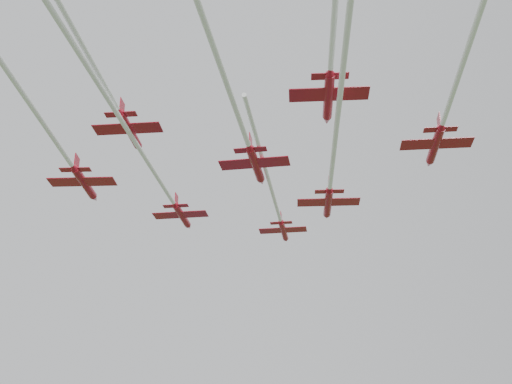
{
  "coord_description": "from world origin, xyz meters",
  "views": [
    {
      "loc": [
        -2.65,
        -79.77,
        11.41
      ],
      "look_at": [
        3.31,
        5.23,
        50.07
      ],
      "focal_mm": 45.0,
      "sensor_mm": 36.0,
      "label": 1
    }
  ],
  "objects": [
    {
      "name": "jet_row3_left",
      "position": [
        -23.72,
        -12.47,
        50.89
      ],
      "size": [
        12.42,
        69.11,
        2.88
      ],
      "rotation": [
        0.0,
        0.0,
        -0.12
      ],
      "color": "#B11125"
    },
    {
      "name": "jet_row4_left",
      "position": [
        -15.56,
        -25.8,
        50.11
      ],
      "size": [
        12.81,
        55.98,
        2.46
      ],
      "rotation": [
        0.0,
        0.0,
        -0.17
      ],
      "color": "#B11125"
    },
    {
      "name": "jet_row3_mid",
      "position": [
        0.6,
        -11.14,
        50.91
      ],
      "size": [
        14.24,
        46.02,
        2.85
      ],
      "rotation": [
        0.0,
        0.0,
        -0.23
      ],
      "color": "#B11125"
    },
    {
      "name": "jet_lead",
      "position": [
        7.03,
        12.99,
        51.39
      ],
      "size": [
        13.49,
        48.12,
        2.47
      ],
      "rotation": [
        0.0,
        0.0,
        -0.21
      ],
      "color": "#B11125"
    },
    {
      "name": "jet_row3_right",
      "position": [
        24.77,
        -15.84,
        52.04
      ],
      "size": [
        11.33,
        44.76,
        2.8
      ],
      "rotation": [
        0.0,
        0.0,
        -0.16
      ],
      "color": "#B11125"
    },
    {
      "name": "jet_row2_left",
      "position": [
        -11.0,
        -2.12,
        49.44
      ],
      "size": [
        15.7,
        60.08,
        2.54
      ],
      "rotation": [
        0.0,
        0.0,
        -0.2
      ],
      "color": "#B11125"
    },
    {
      "name": "jet_row4_right",
      "position": [
        8.7,
        -27.7,
        51.47
      ],
      "size": [
        10.08,
        45.15,
        2.71
      ],
      "rotation": [
        0.0,
        0.0,
        -0.13
      ],
      "color": "#B11125"
    },
    {
      "name": "jet_row2_right",
      "position": [
        12.45,
        -7.9,
        50.4
      ],
      "size": [
        12.82,
        66.59,
        2.84
      ],
      "rotation": [
        0.0,
        0.0,
        -0.13
      ],
      "color": "#B11125"
    }
  ]
}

